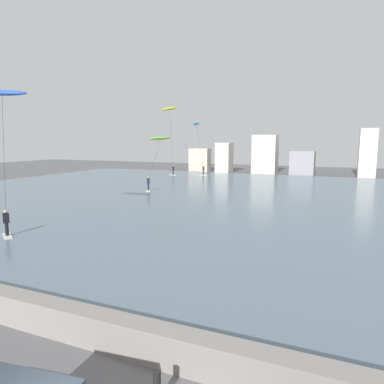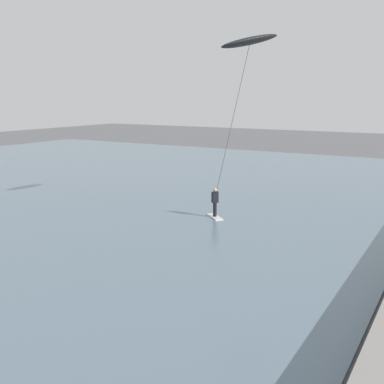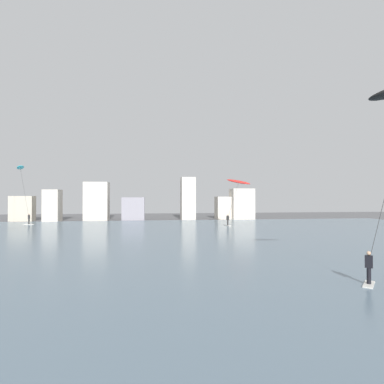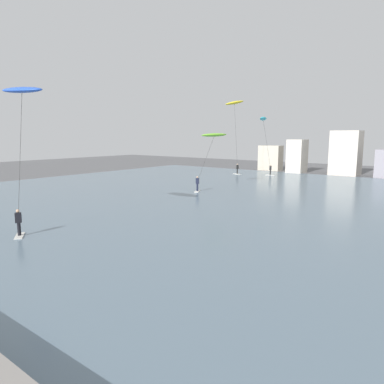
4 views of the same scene
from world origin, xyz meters
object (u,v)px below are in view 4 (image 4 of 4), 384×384
object	(u,v)px
kitesurfer_cyan	(264,125)
kitesurfer_yellow	(235,112)
kitesurfer_lime	(213,139)
kitesurfer_blue	(22,99)

from	to	relation	value
kitesurfer_cyan	kitesurfer_yellow	size ratio (longest dim) A/B	0.77
kitesurfer_lime	kitesurfer_yellow	bearing A→B (deg)	111.38
kitesurfer_blue	kitesurfer_lime	bearing A→B (deg)	92.32
kitesurfer_yellow	kitesurfer_blue	xyz separation A→B (m)	(6.12, -35.36, -1.30)
kitesurfer_yellow	kitesurfer_blue	bearing A→B (deg)	-80.19
kitesurfer_cyan	kitesurfer_blue	world-z (taller)	kitesurfer_blue
kitesurfer_lime	kitesurfer_blue	bearing A→B (deg)	-87.68
kitesurfer_lime	kitesurfer_cyan	distance (m)	15.20
kitesurfer_yellow	kitesurfer_blue	size ratio (longest dim) A/B	1.24
kitesurfer_lime	kitesurfer_blue	size ratio (longest dim) A/B	0.69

